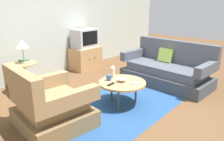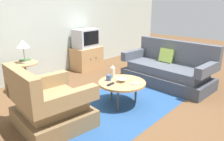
{
  "view_description": "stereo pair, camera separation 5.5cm",
  "coord_description": "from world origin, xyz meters",
  "px_view_note": "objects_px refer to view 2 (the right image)",
  "views": [
    {
      "loc": [
        -2.79,
        -2.17,
        1.69
      ],
      "look_at": [
        -0.02,
        0.21,
        0.55
      ],
      "focal_mm": 35.38,
      "sensor_mm": 36.0,
      "label": 1
    },
    {
      "loc": [
        -2.75,
        -2.21,
        1.69
      ],
      "look_at": [
        -0.02,
        0.21,
        0.55
      ],
      "focal_mm": 35.38,
      "sensor_mm": 36.0,
      "label": 2
    }
  ],
  "objects_px": {
    "armchair": "(49,107)",
    "tv_remote_silver": "(136,84)",
    "table_lamp": "(23,45)",
    "side_table": "(25,71)",
    "vase": "(113,71)",
    "bowl": "(122,80)",
    "tv_remote_dark": "(111,84)",
    "tv_stand": "(87,58)",
    "television": "(86,38)",
    "coffee_table": "(122,83)",
    "book": "(25,60)",
    "couch": "(168,70)",
    "mug": "(109,78)"
  },
  "relations": [
    {
      "from": "table_lamp",
      "to": "side_table",
      "type": "bearing_deg",
      "value": 96.49
    },
    {
      "from": "coffee_table",
      "to": "armchair",
      "type": "bearing_deg",
      "value": 165.05
    },
    {
      "from": "couch",
      "to": "tv_remote_silver",
      "type": "relative_size",
      "value": 12.06
    },
    {
      "from": "mug",
      "to": "armchair",
      "type": "bearing_deg",
      "value": 174.23
    },
    {
      "from": "bowl",
      "to": "book",
      "type": "height_order",
      "value": "book"
    },
    {
      "from": "side_table",
      "to": "tv_remote_silver",
      "type": "relative_size",
      "value": 3.69
    },
    {
      "from": "armchair",
      "to": "couch",
      "type": "distance_m",
      "value": 2.69
    },
    {
      "from": "armchair",
      "to": "bowl",
      "type": "relative_size",
      "value": 6.32
    },
    {
      "from": "tv_remote_dark",
      "to": "tv_remote_silver",
      "type": "bearing_deg",
      "value": -49.34
    },
    {
      "from": "bowl",
      "to": "armchair",
      "type": "bearing_deg",
      "value": 165.27
    },
    {
      "from": "bowl",
      "to": "coffee_table",
      "type": "bearing_deg",
      "value": -56.18
    },
    {
      "from": "armchair",
      "to": "vase",
      "type": "height_order",
      "value": "armchair"
    },
    {
      "from": "tv_stand",
      "to": "vase",
      "type": "distance_m",
      "value": 2.04
    },
    {
      "from": "side_table",
      "to": "tv_stand",
      "type": "relative_size",
      "value": 0.76
    },
    {
      "from": "television",
      "to": "table_lamp",
      "type": "distance_m",
      "value": 1.87
    },
    {
      "from": "table_lamp",
      "to": "tv_stand",
      "type": "bearing_deg",
      "value": 9.64
    },
    {
      "from": "tv_stand",
      "to": "bowl",
      "type": "height_order",
      "value": "tv_stand"
    },
    {
      "from": "tv_stand",
      "to": "book",
      "type": "distance_m",
      "value": 1.78
    },
    {
      "from": "armchair",
      "to": "table_lamp",
      "type": "distance_m",
      "value": 1.6
    },
    {
      "from": "table_lamp",
      "to": "tv_remote_dark",
      "type": "bearing_deg",
      "value": -71.66
    },
    {
      "from": "couch",
      "to": "vase",
      "type": "height_order",
      "value": "couch"
    },
    {
      "from": "armchair",
      "to": "bowl",
      "type": "bearing_deg",
      "value": 82.38
    },
    {
      "from": "table_lamp",
      "to": "couch",
      "type": "bearing_deg",
      "value": -39.11
    },
    {
      "from": "television",
      "to": "vase",
      "type": "height_order",
      "value": "television"
    },
    {
      "from": "side_table",
      "to": "tv_remote_silver",
      "type": "height_order",
      "value": "side_table"
    },
    {
      "from": "tv_remote_dark",
      "to": "television",
      "type": "bearing_deg",
      "value": 52.54
    },
    {
      "from": "couch",
      "to": "book",
      "type": "height_order",
      "value": "couch"
    },
    {
      "from": "mug",
      "to": "book",
      "type": "height_order",
      "value": "book"
    },
    {
      "from": "armchair",
      "to": "tv_remote_silver",
      "type": "relative_size",
      "value": 6.71
    },
    {
      "from": "vase",
      "to": "table_lamp",
      "type": "bearing_deg",
      "value": 120.33
    },
    {
      "from": "table_lamp",
      "to": "tv_remote_silver",
      "type": "height_order",
      "value": "table_lamp"
    },
    {
      "from": "tv_stand",
      "to": "table_lamp",
      "type": "distance_m",
      "value": 1.97
    },
    {
      "from": "table_lamp",
      "to": "book",
      "type": "xyz_separation_m",
      "value": [
        0.09,
        0.17,
        -0.34
      ]
    },
    {
      "from": "television",
      "to": "tv_remote_silver",
      "type": "relative_size",
      "value": 3.91
    },
    {
      "from": "mug",
      "to": "tv_remote_silver",
      "type": "bearing_deg",
      "value": -69.82
    },
    {
      "from": "bowl",
      "to": "tv_remote_silver",
      "type": "distance_m",
      "value": 0.26
    },
    {
      "from": "couch",
      "to": "bowl",
      "type": "distance_m",
      "value": 1.46
    },
    {
      "from": "tv_remote_dark",
      "to": "book",
      "type": "bearing_deg",
      "value": 99.38
    },
    {
      "from": "side_table",
      "to": "tv_stand",
      "type": "height_order",
      "value": "side_table"
    },
    {
      "from": "tv_remote_silver",
      "to": "bowl",
      "type": "bearing_deg",
      "value": 142.53
    },
    {
      "from": "couch",
      "to": "tv_stand",
      "type": "distance_m",
      "value": 2.16
    },
    {
      "from": "tv_remote_dark",
      "to": "book",
      "type": "xyz_separation_m",
      "value": [
        -0.47,
        1.85,
        0.17
      ]
    },
    {
      "from": "couch",
      "to": "tv_remote_silver",
      "type": "bearing_deg",
      "value": 100.27
    },
    {
      "from": "tv_remote_dark",
      "to": "vase",
      "type": "bearing_deg",
      "value": 31.58
    },
    {
      "from": "vase",
      "to": "tv_remote_dark",
      "type": "relative_size",
      "value": 1.42
    },
    {
      "from": "vase",
      "to": "bowl",
      "type": "bearing_deg",
      "value": -105.62
    },
    {
      "from": "couch",
      "to": "mug",
      "type": "relative_size",
      "value": 14.0
    },
    {
      "from": "tv_stand",
      "to": "television",
      "type": "height_order",
      "value": "television"
    },
    {
      "from": "television",
      "to": "tv_remote_dark",
      "type": "relative_size",
      "value": 3.84
    },
    {
      "from": "armchair",
      "to": "television",
      "type": "relative_size",
      "value": 1.72
    }
  ]
}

